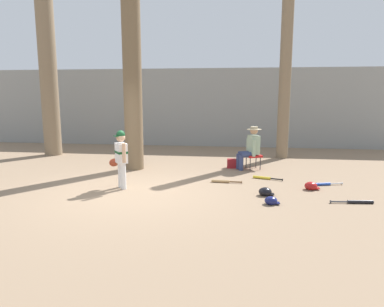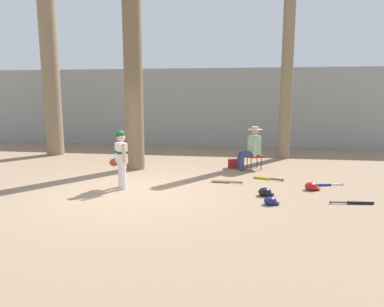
{
  "view_description": "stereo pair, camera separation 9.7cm",
  "coord_description": "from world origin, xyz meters",
  "views": [
    {
      "loc": [
        2.27,
        -7.08,
        2.08
      ],
      "look_at": [
        1.22,
        0.72,
        0.75
      ],
      "focal_mm": 32.79,
      "sensor_mm": 36.0,
      "label": 1
    },
    {
      "loc": [
        2.36,
        -7.06,
        2.08
      ],
      "look_at": [
        1.22,
        0.72,
        0.75
      ],
      "focal_mm": 32.79,
      "sensor_mm": 36.0,
      "label": 2
    }
  ],
  "objects": [
    {
      "name": "ground_plane",
      "position": [
        0.0,
        0.0,
        0.0
      ],
      "size": [
        60.0,
        60.0,
        0.0
      ],
      "primitive_type": "plane",
      "color": "#897056"
    },
    {
      "name": "bat_wood_tan",
      "position": [
        1.93,
        1.07,
        0.03
      ],
      "size": [
        0.73,
        0.1,
        0.07
      ],
      "color": "tan",
      "rests_on": "ground"
    },
    {
      "name": "tree_far_left",
      "position": [
        -4.13,
        4.25,
        2.34
      ],
      "size": [
        0.83,
        0.83,
        5.48
      ],
      "color": "#7F6B51",
      "rests_on": "ground"
    },
    {
      "name": "seated_spectator",
      "position": [
        2.6,
        2.72,
        0.64
      ],
      "size": [
        0.67,
        0.54,
        1.2
      ],
      "color": "navy",
      "rests_on": "ground"
    },
    {
      "name": "batting_helmet_navy",
      "position": [
        2.91,
        -0.47,
        0.07
      ],
      "size": [
        0.29,
        0.22,
        0.17
      ],
      "color": "navy",
      "rests_on": "ground"
    },
    {
      "name": "young_ballplayer",
      "position": [
        -0.31,
        0.29,
        0.74
      ],
      "size": [
        0.53,
        0.49,
        1.31
      ],
      "color": "white",
      "rests_on": "ground"
    },
    {
      "name": "batting_helmet_black",
      "position": [
        2.85,
        0.12,
        0.08
      ],
      "size": [
        0.32,
        0.25,
        0.18
      ],
      "color": "black",
      "rests_on": "ground"
    },
    {
      "name": "concrete_back_wall",
      "position": [
        0.0,
        7.14,
        1.55
      ],
      "size": [
        18.0,
        0.36,
        3.1
      ],
      "primitive_type": "cube",
      "color": "gray",
      "rests_on": "ground"
    },
    {
      "name": "bat_blue_youth",
      "position": [
        4.24,
        1.12,
        0.03
      ],
      "size": [
        0.74,
        0.27,
        0.07
      ],
      "color": "#2347AD",
      "rests_on": "ground"
    },
    {
      "name": "folding_stool",
      "position": [
        2.69,
        2.75,
        0.36
      ],
      "size": [
        0.51,
        0.51,
        0.41
      ],
      "color": "red",
      "rests_on": "ground"
    },
    {
      "name": "tree_near_player",
      "position": [
        -0.63,
        2.34,
        2.06
      ],
      "size": [
        0.77,
        0.77,
        4.88
      ],
      "color": "brown",
      "rests_on": "ground"
    },
    {
      "name": "handbag_beside_stool",
      "position": [
        2.13,
        2.81,
        0.13
      ],
      "size": [
        0.35,
        0.19,
        0.26
      ],
      "primitive_type": "cube",
      "rotation": [
        0.0,
        0.0,
        0.03
      ],
      "color": "maroon",
      "rests_on": "ground"
    },
    {
      "name": "tree_behind_spectator",
      "position": [
        3.71,
        4.67,
        2.52
      ],
      "size": [
        0.61,
        0.61,
        5.68
      ],
      "color": "#7F6B51",
      "rests_on": "ground"
    },
    {
      "name": "bat_yellow_trainer",
      "position": [
        2.92,
        1.57,
        0.03
      ],
      "size": [
        0.72,
        0.29,
        0.07
      ],
      "color": "yellow",
      "rests_on": "ground"
    },
    {
      "name": "batting_helmet_red",
      "position": [
        3.88,
        0.72,
        0.08
      ],
      "size": [
        0.32,
        0.25,
        0.19
      ],
      "color": "#A81919",
      "rests_on": "ground"
    },
    {
      "name": "bat_black_composite",
      "position": [
        4.56,
        -0.2,
        0.03
      ],
      "size": [
        0.82,
        0.14,
        0.07
      ],
      "color": "black",
      "rests_on": "ground"
    }
  ]
}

